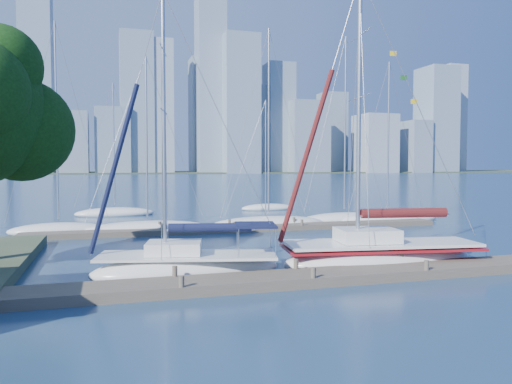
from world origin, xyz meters
name	(u,v)px	position (x,y,z in m)	size (l,w,h in m)	color
ground	(304,283)	(0.00, 0.00, 0.00)	(700.00, 700.00, 0.00)	#182C4C
near_dock	(304,278)	(0.00, 0.00, 0.20)	(26.00, 2.00, 0.40)	#51483B
far_dock	(246,228)	(2.00, 16.00, 0.18)	(30.00, 1.80, 0.36)	#51483B
far_shore	(119,173)	(0.00, 320.00, 0.00)	(800.00, 100.00, 1.50)	#38472D
sailboat_navy	(187,253)	(-4.25, 2.57, 0.98)	(8.38, 4.31, 12.38)	white
sailboat_maroon	(380,245)	(4.68, 2.20, 1.00)	(9.88, 4.41, 13.87)	white
bg_boat_0	(59,229)	(-10.71, 18.37, 0.29)	(6.88, 3.17, 14.78)	white
bg_boat_1	(148,228)	(-4.76, 17.56, 0.26)	(8.97, 4.79, 12.61)	white
bg_boat_2	(269,223)	(4.31, 17.78, 0.29)	(9.28, 5.81, 15.35)	white
bg_boat_3	(266,222)	(4.57, 19.35, 0.21)	(6.68, 2.73, 10.12)	white
bg_boat_4	(344,219)	(11.20, 18.83, 0.31)	(8.12, 3.75, 15.49)	white
bg_boat_5	(387,219)	(14.74, 18.07, 0.28)	(9.64, 5.45, 13.53)	white
bg_boat_6	(115,213)	(-6.82, 30.07, 0.27)	(7.53, 3.73, 12.67)	white
bg_boat_7	(268,208)	(8.83, 31.87, 0.23)	(6.10, 4.02, 10.58)	white
skyline	(157,117)	(21.69, 290.66, 34.23)	(501.65, 51.31, 109.16)	gray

